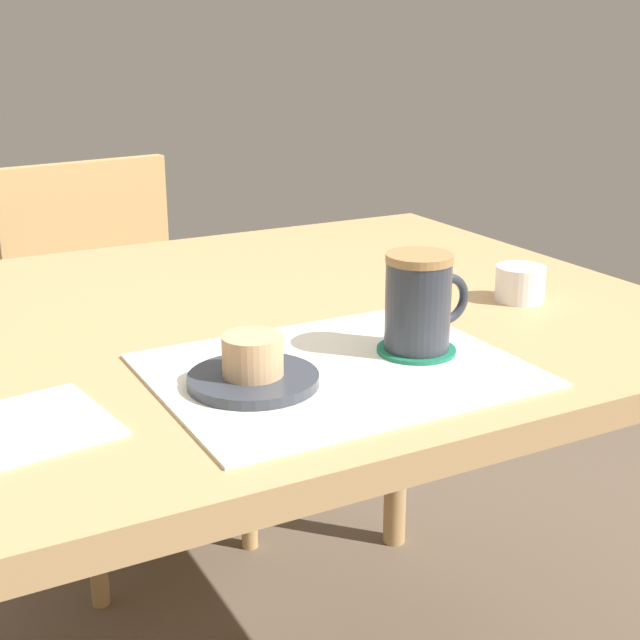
# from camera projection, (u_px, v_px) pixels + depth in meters

# --- Properties ---
(dining_table) EXTENTS (1.10, 0.92, 0.74)m
(dining_table) POSITION_uv_depth(u_px,v_px,m) (266.00, 362.00, 1.25)
(dining_table) COLOR tan
(dining_table) RESTS_ON ground_plane
(wooden_chair) EXTENTS (0.47, 0.47, 0.83)m
(wooden_chair) POSITION_uv_depth(u_px,v_px,m) (116.00, 338.00, 1.95)
(wooden_chair) COLOR tan
(wooden_chair) RESTS_ON ground_plane
(placemat) EXTENTS (0.41, 0.32, 0.00)m
(placemat) POSITION_uv_depth(u_px,v_px,m) (337.00, 370.00, 1.01)
(placemat) COLOR silver
(placemat) RESTS_ON dining_table
(pastry_plate) EXTENTS (0.14, 0.14, 0.01)m
(pastry_plate) POSITION_uv_depth(u_px,v_px,m) (253.00, 380.00, 0.96)
(pastry_plate) COLOR #333842
(pastry_plate) RESTS_ON placemat
(pastry) EXTENTS (0.07, 0.07, 0.04)m
(pastry) POSITION_uv_depth(u_px,v_px,m) (253.00, 355.00, 0.95)
(pastry) COLOR tan
(pastry) RESTS_ON pastry_plate
(coffee_coaster) EXTENTS (0.09, 0.09, 0.00)m
(coffee_coaster) POSITION_uv_depth(u_px,v_px,m) (416.00, 350.00, 1.06)
(coffee_coaster) COLOR #196B4C
(coffee_coaster) RESTS_ON placemat
(coffee_mug) EXTENTS (0.11, 0.08, 0.11)m
(coffee_mug) POSITION_uv_depth(u_px,v_px,m) (420.00, 301.00, 1.04)
(coffee_mug) COLOR #2D333D
(coffee_mug) RESTS_ON coffee_coaster
(paper_napkin) EXTENTS (0.17, 0.17, 0.00)m
(paper_napkin) POSITION_uv_depth(u_px,v_px,m) (27.00, 426.00, 0.87)
(paper_napkin) COLOR white
(paper_napkin) RESTS_ON dining_table
(sugar_bowl) EXTENTS (0.07, 0.07, 0.05)m
(sugar_bowl) POSITION_uv_depth(u_px,v_px,m) (520.00, 283.00, 1.26)
(sugar_bowl) COLOR white
(sugar_bowl) RESTS_ON dining_table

